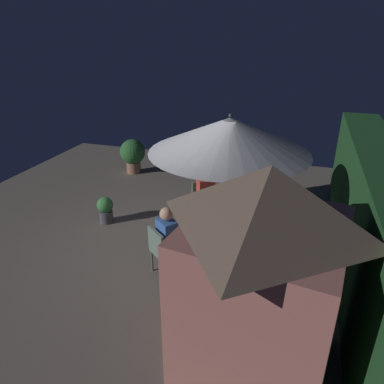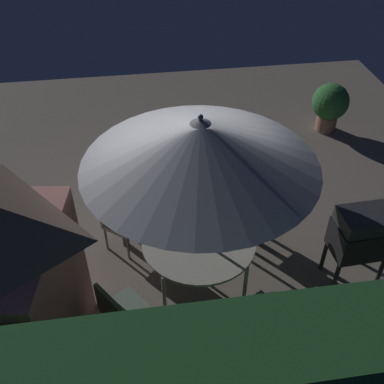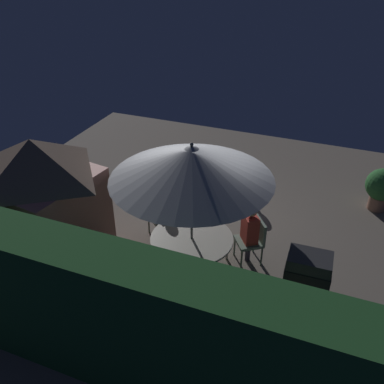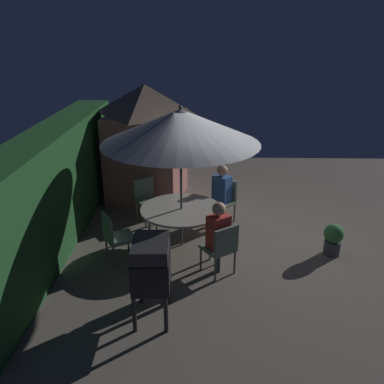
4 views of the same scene
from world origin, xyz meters
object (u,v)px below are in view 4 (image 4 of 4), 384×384
potted_plant_by_shed (333,239)px  patio_table (181,211)px  garden_shed (147,142)px  chair_far_side (224,198)px  chair_toward_house (115,235)px  person_in_blue (222,187)px  patio_umbrella (180,126)px  bbq_grill (151,264)px  chair_near_shed (221,246)px  chair_toward_hedge (147,197)px  person_in_red (218,230)px

potted_plant_by_shed → patio_table: bearing=83.9°
garden_shed → chair_far_side: bearing=-127.4°
chair_far_side → chair_toward_house: (-1.68, 1.93, 0.00)m
garden_shed → person_in_blue: garden_shed is taller
patio_table → chair_far_side: bearing=-38.4°
patio_umbrella → chair_toward_house: bearing=120.0°
bbq_grill → chair_far_side: bbq_grill is taller
garden_shed → bbq_grill: garden_shed is taller
chair_near_shed → chair_far_side: 2.02m
patio_table → chair_toward_hedge: bearing=35.7°
chair_toward_house → person_in_red: size_ratio=0.71×
chair_toward_hedge → person_in_red: person_in_red is taller
patio_umbrella → chair_toward_hedge: bearing=35.7°
patio_table → chair_near_shed: bearing=-144.7°
patio_umbrella → chair_near_shed: bearing=-144.7°
garden_shed → chair_far_side: 2.35m
chair_near_shed → person_in_blue: (1.95, -0.09, 0.26)m
chair_toward_house → person_in_red: 1.78m
chair_far_side → chair_toward_house: same height
patio_umbrella → person_in_blue: patio_umbrella is taller
chair_far_side → bbq_grill: bearing=160.0°
chair_toward_hedge → chair_far_side: bearing=-91.0°
person_in_red → garden_shed: bearing=25.3°
patio_umbrella → bbq_grill: 2.53m
potted_plant_by_shed → patio_umbrella: bearing=83.9°
patio_table → patio_umbrella: size_ratio=0.55×
patio_umbrella → person_in_blue: size_ratio=2.17×
chair_near_shed → person_in_red: bearing=35.3°
patio_umbrella → chair_toward_house: (-0.63, 1.10, -1.74)m
patio_table → bbq_grill: bearing=171.6°
chair_toward_house → patio_table: bearing=-60.0°
chair_toward_hedge → person_in_blue: 1.58m
chair_near_shed → chair_toward_hedge: (2.05, 1.46, 0.00)m
garden_shed → patio_table: 2.63m
chair_toward_house → person_in_blue: person_in_blue is taller
garden_shed → person_in_red: bearing=-154.7°
garden_shed → potted_plant_by_shed: garden_shed is taller
garden_shed → chair_near_shed: (-3.35, -1.60, -0.83)m
chair_toward_house → person_in_blue: (1.61, -1.87, 0.26)m
patio_table → chair_toward_house: (-0.63, 1.10, -0.18)m
patio_table → potted_plant_by_shed: patio_table is taller
potted_plant_by_shed → bbq_grill: bearing=120.6°
person_in_blue → patio_table: bearing=141.6°
garden_shed → bbq_grill: (-4.45, -0.61, -0.51)m
patio_umbrella → potted_plant_by_shed: 3.35m
chair_toward_hedge → chair_toward_house: (-1.71, 0.32, 0.00)m
chair_far_side → chair_toward_hedge: 1.60m
patio_table → chair_toward_hedge: 1.34m
chair_toward_house → potted_plant_by_shed: size_ratio=1.52×
bbq_grill → patio_table: bearing=-8.4°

